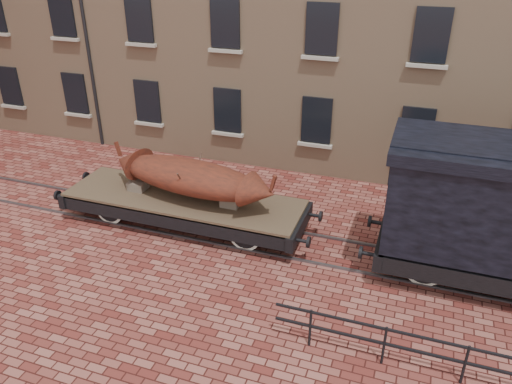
% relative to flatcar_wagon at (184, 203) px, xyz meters
% --- Properties ---
extents(ground, '(90.00, 90.00, 0.00)m').
position_rel_flatcar_wagon_xyz_m(ground, '(1.98, 0.00, -0.79)').
color(ground, maroon).
extents(rail_track, '(30.00, 1.52, 0.06)m').
position_rel_flatcar_wagon_xyz_m(rail_track, '(1.98, 0.00, -0.76)').
color(rail_track, '#59595E').
rests_on(rail_track, ground).
extents(flatcar_wagon, '(8.43, 2.29, 1.27)m').
position_rel_flatcar_wagon_xyz_m(flatcar_wagon, '(0.00, 0.00, 0.00)').
color(flatcar_wagon, brown).
rests_on(flatcar_wagon, ground).
extents(iron_boat, '(5.61, 2.15, 1.39)m').
position_rel_flatcar_wagon_xyz_m(iron_boat, '(0.30, 0.00, 0.94)').
color(iron_boat, maroon).
rests_on(iron_boat, flatcar_wagon).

